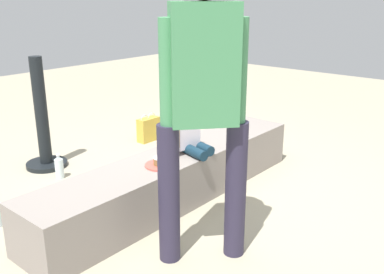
{
  "coord_description": "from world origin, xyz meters",
  "views": [
    {
      "loc": [
        -2.22,
        -2.06,
        1.49
      ],
      "look_at": [
        -0.18,
        -0.32,
        0.61
      ],
      "focal_mm": 40.92,
      "sensor_mm": 36.0,
      "label": 1
    }
  ],
  "objects": [
    {
      "name": "ground_plane",
      "position": [
        0.0,
        0.0,
        0.0
      ],
      "size": [
        12.0,
        12.0,
        0.0
      ],
      "primitive_type": "plane",
      "color": "tan"
    },
    {
      "name": "concrete_ledge",
      "position": [
        0.0,
        0.0,
        0.18
      ],
      "size": [
        2.45,
        0.45,
        0.36
      ],
      "primitive_type": "cube",
      "color": "gray",
      "rests_on": "ground_plane"
    },
    {
      "name": "child_seated",
      "position": [
        0.09,
        -0.03,
        0.58
      ],
      "size": [
        0.28,
        0.34,
        0.48
      ],
      "color": "#132F41",
      "rests_on": "concrete_ledge"
    },
    {
      "name": "adult_standing",
      "position": [
        -0.45,
        -0.63,
        1.04
      ],
      "size": [
        0.41,
        0.39,
        1.72
      ],
      "color": "#2D283F",
      "rests_on": "ground_plane"
    },
    {
      "name": "cake_plate",
      "position": [
        -0.23,
        -0.08,
        0.38
      ],
      "size": [
        0.22,
        0.22,
        0.07
      ],
      "color": "#E0594C",
      "rests_on": "concrete_ledge"
    },
    {
      "name": "gift_bag",
      "position": [
        0.84,
        1.15,
        0.13
      ],
      "size": [
        0.24,
        0.11,
        0.3
      ],
      "color": "gold",
      "rests_on": "ground_plane"
    },
    {
      "name": "railing_post",
      "position": [
        -0.27,
        1.34,
        0.36
      ],
      "size": [
        0.36,
        0.36,
        0.99
      ],
      "color": "black",
      "rests_on": "ground_plane"
    },
    {
      "name": "water_bottle_near_gift",
      "position": [
        -0.34,
        1.01,
        0.1
      ],
      "size": [
        0.07,
        0.07,
        0.22
      ],
      "color": "silver",
      "rests_on": "ground_plane"
    },
    {
      "name": "party_cup_red",
      "position": [
        1.09,
        0.58,
        0.05
      ],
      "size": [
        0.08,
        0.08,
        0.09
      ],
      "primitive_type": "cylinder",
      "color": "red",
      "rests_on": "ground_plane"
    },
    {
      "name": "handbag_black_leather",
      "position": [
        0.67,
        0.5,
        0.12
      ],
      "size": [
        0.31,
        0.11,
        0.34
      ],
      "color": "black",
      "rests_on": "ground_plane"
    }
  ]
}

